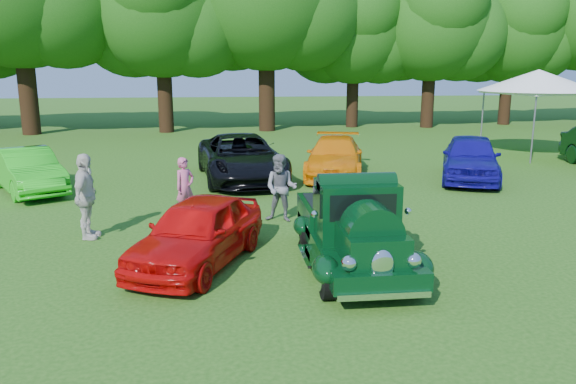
{
  "coord_description": "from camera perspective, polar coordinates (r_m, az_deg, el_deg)",
  "views": [
    {
      "loc": [
        -1.8,
        -9.47,
        3.74
      ],
      "look_at": [
        -0.45,
        2.14,
        1.1
      ],
      "focal_mm": 35.0,
      "sensor_mm": 36.0,
      "label": 1
    }
  ],
  "objects": [
    {
      "name": "spectator_white",
      "position": [
        12.99,
        -19.85,
        -0.45
      ],
      "size": [
        0.56,
        1.15,
        1.9
      ],
      "primitive_type": "imported",
      "rotation": [
        0.0,
        0.0,
        1.48
      ],
      "color": "beige",
      "rests_on": "ground"
    },
    {
      "name": "spectator_grey",
      "position": [
        13.62,
        -0.7,
        0.4
      ],
      "size": [
        0.97,
        0.87,
        1.66
      ],
      "primitive_type": "imported",
      "rotation": [
        0.0,
        0.0,
        -0.35
      ],
      "color": "slate",
      "rests_on": "ground"
    },
    {
      "name": "back_car_blue",
      "position": [
        19.57,
        18.06,
        3.33
      ],
      "size": [
        3.34,
        4.78,
        1.51
      ],
      "primitive_type": "imported",
      "rotation": [
        0.0,
        0.0,
        -0.39
      ],
      "color": "#120C84",
      "rests_on": "ground"
    },
    {
      "name": "canopy_tent",
      "position": [
        25.72,
        24.06,
        10.26
      ],
      "size": [
        5.83,
        5.83,
        3.58
      ],
      "rotation": [
        0.0,
        0.0,
        0.26
      ],
      "color": "white",
      "rests_on": "ground"
    },
    {
      "name": "back_car_black",
      "position": [
        18.67,
        -4.77,
        3.49
      ],
      "size": [
        3.12,
        5.7,
        1.51
      ],
      "primitive_type": "imported",
      "rotation": [
        0.0,
        0.0,
        0.12
      ],
      "color": "black",
      "rests_on": "ground"
    },
    {
      "name": "ground",
      "position": [
        10.34,
        3.88,
        -8.51
      ],
      "size": [
        120.0,
        120.0,
        0.0
      ],
      "primitive_type": "plane",
      "color": "#204F12",
      "rests_on": "ground"
    },
    {
      "name": "hero_pickup",
      "position": [
        10.63,
        6.61,
        -3.8
      ],
      "size": [
        2.01,
        4.32,
        1.69
      ],
      "color": "black",
      "rests_on": "ground"
    },
    {
      "name": "tree_line",
      "position": [
        33.4,
        -4.85,
        18.23
      ],
      "size": [
        62.32,
        10.21,
        12.46
      ],
      "color": "black",
      "rests_on": "ground"
    },
    {
      "name": "spectator_pink",
      "position": [
        14.26,
        -10.43,
        0.46
      ],
      "size": [
        0.66,
        0.64,
        1.52
      ],
      "primitive_type": "imported",
      "rotation": [
        0.0,
        0.0,
        0.72
      ],
      "color": "#C95382",
      "rests_on": "ground"
    },
    {
      "name": "back_car_lime",
      "position": [
        18.55,
        -24.92,
        1.98
      ],
      "size": [
        3.23,
        4.17,
        1.32
      ],
      "primitive_type": "imported",
      "rotation": [
        0.0,
        0.0,
        0.53
      ],
      "color": "green",
      "rests_on": "ground"
    },
    {
      "name": "back_car_orange",
      "position": [
        19.4,
        4.78,
        3.57
      ],
      "size": [
        2.92,
        4.89,
        1.33
      ],
      "primitive_type": "imported",
      "rotation": [
        0.0,
        0.0,
        -0.25
      ],
      "color": "orange",
      "rests_on": "ground"
    },
    {
      "name": "red_convertible",
      "position": [
        10.84,
        -9.17,
        -4.0
      ],
      "size": [
        2.93,
        4.11,
        1.3
      ],
      "primitive_type": "imported",
      "rotation": [
        0.0,
        0.0,
        -0.41
      ],
      "color": "#C40808",
      "rests_on": "ground"
    }
  ]
}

